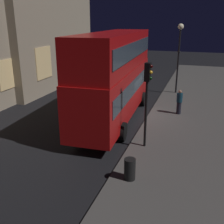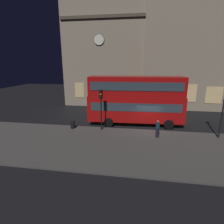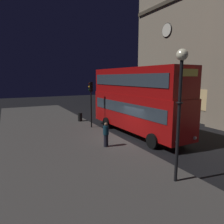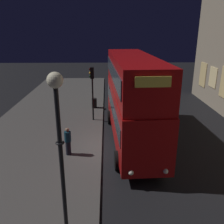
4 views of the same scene
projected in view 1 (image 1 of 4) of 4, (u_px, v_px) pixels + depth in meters
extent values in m
plane|color=black|center=(140.00, 115.00, 18.32)|extent=(80.00, 80.00, 0.00)
cube|color=#423F3D|center=(214.00, 122.00, 16.88)|extent=(44.00, 8.38, 0.12)
cube|color=#F2D18C|center=(6.00, 75.00, 19.19)|extent=(1.50, 0.06, 2.12)
cube|color=#F2D18C|center=(44.00, 63.00, 22.31)|extent=(2.24, 0.06, 2.58)
cube|color=#F2D18C|center=(64.00, 59.00, 25.49)|extent=(2.24, 0.06, 2.53)
cube|color=#F2D18C|center=(80.00, 56.00, 28.69)|extent=(2.24, 0.06, 2.39)
cube|color=#9E0C0C|center=(114.00, 91.00, 16.84)|extent=(10.61, 2.94, 2.83)
cube|color=#9E0C0C|center=(115.00, 51.00, 16.04)|extent=(10.40, 2.88, 2.10)
cube|color=#2D3842|center=(114.00, 85.00, 16.72)|extent=(9.78, 2.96, 0.90)
cube|color=#2D3842|center=(115.00, 49.00, 16.00)|extent=(9.78, 2.96, 0.90)
cube|color=#F2D84C|center=(133.00, 36.00, 20.58)|extent=(0.15, 1.47, 0.44)
sphere|color=white|center=(122.00, 87.00, 22.19)|extent=(0.24, 0.24, 0.24)
sphere|color=white|center=(141.00, 89.00, 21.78)|extent=(0.24, 0.24, 0.24)
cylinder|color=black|center=(111.00, 96.00, 20.88)|extent=(1.03, 0.29, 1.02)
cylinder|color=black|center=(143.00, 99.00, 20.22)|extent=(1.03, 0.29, 1.02)
cylinder|color=black|center=(79.00, 127.00, 15.00)|extent=(1.03, 0.29, 1.02)
cylinder|color=black|center=(123.00, 132.00, 14.34)|extent=(1.03, 0.29, 1.02)
cylinder|color=black|center=(146.00, 115.00, 13.08)|extent=(0.12, 0.12, 3.32)
cube|color=black|center=(148.00, 72.00, 12.40)|extent=(0.33, 0.26, 0.85)
sphere|color=black|center=(151.00, 66.00, 12.27)|extent=(0.17, 0.17, 0.17)
sphere|color=orange|center=(151.00, 72.00, 12.36)|extent=(0.17, 0.17, 0.17)
sphere|color=black|center=(150.00, 78.00, 12.44)|extent=(0.17, 0.17, 0.17)
cylinder|color=black|center=(178.00, 62.00, 22.69)|extent=(0.14, 0.14, 5.27)
torus|color=black|center=(179.00, 51.00, 22.40)|extent=(0.28, 0.28, 0.06)
sphere|color=#F9EFC6|center=(181.00, 27.00, 21.76)|extent=(0.48, 0.48, 0.48)
cylinder|color=black|center=(179.00, 108.00, 18.12)|extent=(0.30, 0.30, 0.83)
cylinder|color=#0F2D3D|center=(180.00, 98.00, 17.89)|extent=(0.38, 0.38, 0.59)
sphere|color=#8C664C|center=(180.00, 92.00, 17.76)|extent=(0.22, 0.22, 0.22)
cylinder|color=black|center=(130.00, 169.00, 10.66)|extent=(0.45, 0.45, 0.88)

